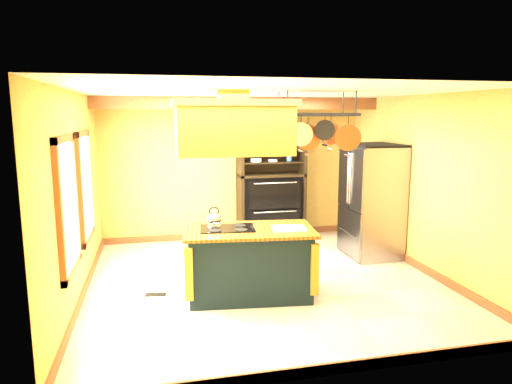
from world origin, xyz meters
name	(u,v)px	position (x,y,z in m)	size (l,w,h in m)	color
floor	(264,281)	(0.00, 0.00, 0.00)	(5.00, 5.00, 0.00)	beige
ceiling	(265,92)	(0.00, 0.00, 2.70)	(5.00, 5.00, 0.00)	white
wall_back	(234,169)	(0.00, 2.50, 1.35)	(5.00, 0.02, 2.70)	gold
wall_front	(332,236)	(0.00, -2.50, 1.35)	(5.00, 0.02, 2.70)	gold
wall_left	(76,197)	(-2.50, 0.00, 1.35)	(0.02, 5.00, 2.70)	gold
wall_right	(423,184)	(2.50, 0.00, 1.35)	(0.02, 5.00, 2.70)	gold
ceiling_beam	(241,103)	(0.00, 1.70, 2.59)	(5.00, 0.15, 0.20)	brown
window_near	(68,205)	(-2.47, -0.80, 1.40)	(0.06, 1.06, 1.56)	brown
window_far	(86,186)	(-2.47, 0.60, 1.40)	(0.06, 1.06, 1.56)	brown
kitchen_island	(249,262)	(-0.32, -0.46, 0.47)	(1.79, 1.12, 1.11)	black
range_hood	(233,126)	(-0.52, -0.46, 2.26)	(1.51, 0.85, 0.80)	#AE8F2B
pot_rack	(317,124)	(0.59, -0.46, 2.28)	(1.11, 0.50, 0.77)	black
refrigerator	(371,203)	(2.07, 0.83, 0.92)	(0.81, 0.96, 1.88)	gray
hutch	(270,195)	(0.67, 2.26, 0.87)	(1.27, 0.58, 2.24)	black
floor_register	(156,295)	(-1.55, -0.17, 0.01)	(0.28, 0.12, 0.01)	black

